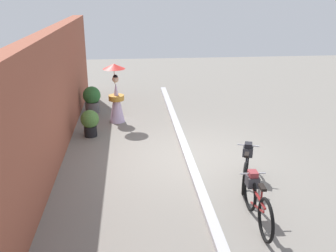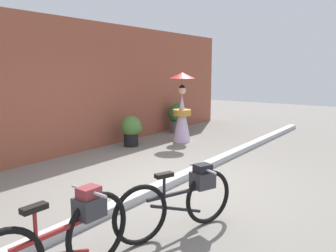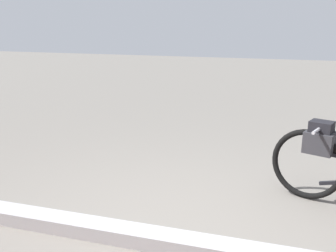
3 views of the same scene
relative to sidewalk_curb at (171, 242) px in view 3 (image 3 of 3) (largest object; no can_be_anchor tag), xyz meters
The scene contains 2 objects.
ground_plane 0.06m from the sidewalk_curb, ahead, with size 30.00×30.00×0.00m, color gray.
sidewalk_curb is the anchor object (origin of this frame).
Camera 3 is at (-0.75, 2.52, 1.70)m, focal length 41.81 mm.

